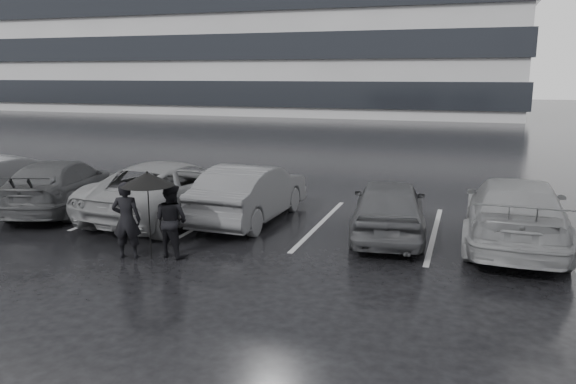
# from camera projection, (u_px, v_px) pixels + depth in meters

# --- Properties ---
(ground) EXTENTS (160.00, 160.00, 0.00)m
(ground) POSITION_uv_depth(u_px,v_px,m) (263.00, 251.00, 12.01)
(ground) COLOR black
(ground) RESTS_ON ground
(car_main) EXTENTS (2.12, 4.23, 1.38)m
(car_main) POSITION_uv_depth(u_px,v_px,m) (389.00, 207.00, 12.92)
(car_main) COLOR black
(car_main) RESTS_ON ground
(car_west_a) EXTENTS (1.71, 4.49, 1.46)m
(car_west_a) POSITION_uv_depth(u_px,v_px,m) (251.00, 192.00, 14.37)
(car_west_a) COLOR #2E2E30
(car_west_a) RESTS_ON ground
(car_west_b) EXTENTS (2.97, 5.58, 1.49)m
(car_west_b) POSITION_uv_depth(u_px,v_px,m) (171.00, 189.00, 14.73)
(car_west_b) COLOR #525255
(car_west_b) RESTS_ON ground
(car_west_c) EXTENTS (3.18, 5.15, 1.39)m
(car_west_c) POSITION_uv_depth(u_px,v_px,m) (62.00, 185.00, 15.52)
(car_west_c) COLOR black
(car_west_c) RESTS_ON ground
(car_west_d) EXTENTS (2.61, 4.33, 1.35)m
(car_west_d) POSITION_uv_depth(u_px,v_px,m) (16.00, 178.00, 16.71)
(car_west_d) COLOR #2E2E30
(car_west_d) RESTS_ON ground
(car_east) EXTENTS (2.24, 5.23, 1.50)m
(car_east) POSITION_uv_depth(u_px,v_px,m) (515.00, 212.00, 12.26)
(car_east) COLOR #525255
(car_east) RESTS_ON ground
(pedestrian_left) EXTENTS (0.67, 0.53, 1.60)m
(pedestrian_left) POSITION_uv_depth(u_px,v_px,m) (127.00, 220.00, 11.39)
(pedestrian_left) COLOR black
(pedestrian_left) RESTS_ON ground
(pedestrian_right) EXTENTS (0.84, 0.71, 1.54)m
(pedestrian_right) POSITION_uv_depth(u_px,v_px,m) (171.00, 220.00, 11.51)
(pedestrian_right) COLOR black
(pedestrian_right) RESTS_ON ground
(umbrella) EXTENTS (1.07, 1.07, 1.81)m
(umbrella) POSITION_uv_depth(u_px,v_px,m) (147.00, 179.00, 11.19)
(umbrella) COLOR black
(umbrella) RESTS_ON ground
(stall_stripes) EXTENTS (19.72, 5.00, 0.00)m
(stall_stripes) POSITION_uv_depth(u_px,v_px,m) (268.00, 219.00, 14.57)
(stall_stripes) COLOR #98989A
(stall_stripes) RESTS_ON ground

